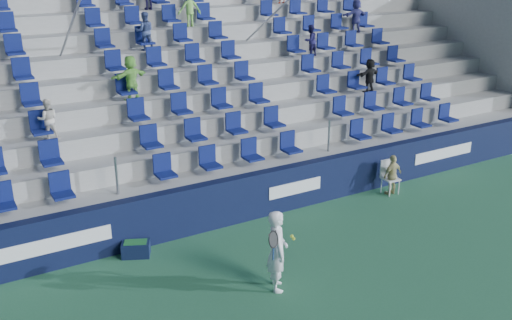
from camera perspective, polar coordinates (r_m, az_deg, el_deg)
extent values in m
plane|color=#2B6642|center=(12.29, 5.89, -11.53)|extent=(70.00, 70.00, 0.00)
cube|color=black|center=(14.37, -1.39, -3.85)|extent=(24.00, 0.30, 1.20)
cube|color=white|center=(12.83, -21.20, -8.30)|extent=(3.20, 0.02, 0.34)
cube|color=white|center=(14.96, 3.94, -2.82)|extent=(1.60, 0.02, 0.34)
cube|color=white|center=(18.44, 18.27, 0.64)|extent=(2.40, 0.02, 0.34)
cube|color=#A3A39E|center=(14.84, -2.47, -3.07)|extent=(24.00, 0.85, 1.20)
cube|color=#A3A39E|center=(15.45, -3.96, -1.15)|extent=(24.00, 0.85, 1.70)
cube|color=#A3A39E|center=(16.08, -5.33, 0.62)|extent=(24.00, 0.85, 2.20)
cube|color=#A3A39E|center=(16.74, -6.59, 2.26)|extent=(24.00, 0.85, 2.70)
cube|color=#A3A39E|center=(17.42, -7.76, 3.77)|extent=(24.00, 0.85, 3.20)
cube|color=#A3A39E|center=(18.12, -8.85, 5.17)|extent=(24.00, 0.85, 3.70)
cube|color=#A3A39E|center=(18.83, -9.86, 6.46)|extent=(24.00, 0.85, 4.20)
cube|color=#A3A39E|center=(19.56, -10.80, 7.65)|extent=(24.00, 0.85, 4.70)
cube|color=#A3A39E|center=(20.30, -11.67, 8.75)|extent=(24.00, 0.85, 5.20)
cube|color=#A3A39E|center=(20.84, -12.39, 10.38)|extent=(24.00, 0.50, 6.20)
cube|color=#A3A39E|center=(24.19, 19.34, 9.80)|extent=(0.30, 7.65, 5.20)
cube|color=#0D1753|center=(14.49, -2.52, 0.38)|extent=(16.05, 0.50, 0.70)
cube|color=#0D1753|center=(15.06, -4.06, 3.11)|extent=(16.05, 0.50, 0.70)
cube|color=#0D1753|center=(15.67, -5.50, 5.63)|extent=(16.05, 0.50, 0.70)
cube|color=#0D1753|center=(16.31, -6.83, 7.96)|extent=(16.05, 0.50, 0.70)
cube|color=#0D1753|center=(16.99, -8.07, 10.10)|extent=(16.05, 0.50, 0.70)
cube|color=#0D1753|center=(17.69, -9.23, 12.07)|extent=(16.05, 0.50, 0.70)
cube|color=#0D1753|center=(18.43, -10.32, 13.88)|extent=(16.05, 0.50, 0.70)
cylinder|color=gray|center=(15.99, -18.38, 11.60)|extent=(0.06, 7.68, 4.55)
cylinder|color=gray|center=(18.21, 0.79, 13.48)|extent=(0.06, 7.68, 4.55)
imported|color=#3C3D85|center=(21.38, 9.97, 13.99)|extent=(1.11, 0.40, 1.18)
imported|color=#1A1746|center=(19.20, 5.45, 11.81)|extent=(0.57, 0.49, 1.02)
imported|color=black|center=(18.76, 11.28, 8.30)|extent=(1.03, 0.47, 1.07)
imported|color=#39497E|center=(17.42, -11.06, 12.53)|extent=(0.64, 0.55, 1.11)
imported|color=beige|center=(14.43, -20.09, 3.85)|extent=(0.53, 0.45, 0.99)
imported|color=#73BC4B|center=(18.82, -6.68, 14.87)|extent=(0.80, 0.54, 1.15)
imported|color=#7DCA51|center=(15.65, -12.39, 8.04)|extent=(1.15, 0.68, 1.18)
imported|color=white|center=(11.44, 2.14, -9.03)|extent=(0.62, 0.73, 1.71)
cylinder|color=navy|center=(11.08, 1.74, -9.31)|extent=(0.03, 0.03, 0.28)
torus|color=black|center=(10.94, 1.75, -7.94)|extent=(0.30, 0.17, 0.28)
plane|color=#262626|center=(10.94, 1.75, -7.94)|extent=(0.30, 0.16, 0.29)
sphere|color=#B5CF30|center=(11.28, 3.79, -7.87)|extent=(0.07, 0.07, 0.07)
sphere|color=#B5CF30|center=(11.31, 3.62, -7.61)|extent=(0.07, 0.07, 0.07)
cube|color=white|center=(16.45, 13.32, -1.85)|extent=(0.45, 0.45, 0.04)
cube|color=white|center=(16.49, 12.91, -0.78)|extent=(0.42, 0.07, 0.52)
cylinder|color=white|center=(16.31, 13.22, -2.91)|extent=(0.03, 0.03, 0.42)
cylinder|color=white|center=(16.53, 14.09, -2.66)|extent=(0.03, 0.03, 0.42)
cylinder|color=white|center=(16.54, 12.42, -2.52)|extent=(0.03, 0.03, 0.42)
cylinder|color=white|center=(16.76, 13.29, -2.28)|extent=(0.03, 0.03, 0.42)
imported|color=#C2B87D|center=(16.37, 13.47, -1.45)|extent=(0.71, 0.35, 1.16)
cube|color=#0E1633|center=(13.20, -11.92, -8.70)|extent=(0.72, 0.62, 0.33)
cube|color=#1E662D|center=(13.16, -11.94, -8.40)|extent=(0.58, 0.47, 0.20)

